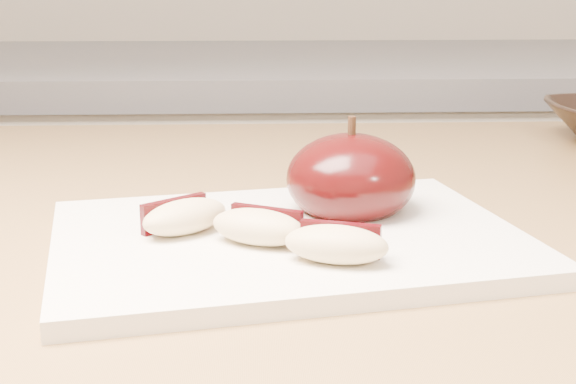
{
  "coord_description": "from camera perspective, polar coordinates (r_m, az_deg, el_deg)",
  "views": [
    {
      "loc": [
        -0.06,
        -0.07,
        1.06
      ],
      "look_at": [
        -0.04,
        0.39,
        0.94
      ],
      "focal_mm": 50.0,
      "sensor_mm": 36.0,
      "label": 1
    }
  ],
  "objects": [
    {
      "name": "back_cabinet",
      "position": [
        1.4,
        0.24,
        -9.75
      ],
      "size": [
        2.4,
        0.62,
        0.94
      ],
      "color": "silver",
      "rests_on": "ground"
    },
    {
      "name": "apple_wedge_c",
      "position": [
        0.43,
        3.48,
        -3.69
      ],
      "size": [
        0.06,
        0.04,
        0.02
      ],
      "rotation": [
        0.0,
        0.0,
        -0.31
      ],
      "color": "beige",
      "rests_on": "cutting_board"
    },
    {
      "name": "apple_wedge_a",
      "position": [
        0.49,
        -7.42,
        -1.72
      ],
      "size": [
        0.06,
        0.06,
        0.02
      ],
      "rotation": [
        0.0,
        0.0,
        0.68
      ],
      "color": "beige",
      "rests_on": "cutting_board"
    },
    {
      "name": "cutting_board",
      "position": [
        0.49,
        0.0,
        -3.47
      ],
      "size": [
        0.31,
        0.25,
        0.01
      ],
      "primitive_type": "cube",
      "rotation": [
        0.0,
        0.0,
        0.19
      ],
      "color": "white",
      "rests_on": "island_counter"
    },
    {
      "name": "apple_wedge_b",
      "position": [
        0.46,
        -2.08,
        -2.46
      ],
      "size": [
        0.06,
        0.05,
        0.02
      ],
      "rotation": [
        0.0,
        0.0,
        -0.46
      ],
      "color": "beige",
      "rests_on": "cutting_board"
    },
    {
      "name": "apple_half",
      "position": [
        0.53,
        4.48,
        0.95
      ],
      "size": [
        0.11,
        0.11,
        0.07
      ],
      "rotation": [
        0.0,
        0.0,
        0.43
      ],
      "color": "black",
      "rests_on": "cutting_board"
    }
  ]
}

